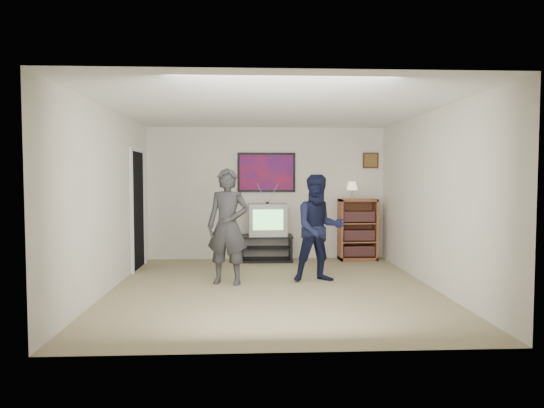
{
  "coord_description": "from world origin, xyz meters",
  "views": [
    {
      "loc": [
        -0.34,
        -6.72,
        1.56
      ],
      "look_at": [
        0.02,
        0.68,
        1.15
      ],
      "focal_mm": 32.0,
      "sensor_mm": 36.0,
      "label": 1
    }
  ],
  "objects": [
    {
      "name": "controller_left",
      "position": [
        -0.6,
        0.55,
        1.25
      ],
      "size": [
        0.06,
        0.13,
        0.04
      ],
      "primitive_type": "cube",
      "rotation": [
        0.0,
        0.0,
        -0.18
      ],
      "color": "white",
      "rests_on": "person_tall"
    },
    {
      "name": "media_stand",
      "position": [
        -0.01,
        2.23,
        0.24
      ],
      "size": [
        0.97,
        0.54,
        0.48
      ],
      "rotation": [
        0.0,
        0.0,
        -0.01
      ],
      "color": "black",
      "rests_on": "room_shell"
    },
    {
      "name": "small_picture",
      "position": [
        2.0,
        2.48,
        1.88
      ],
      "size": [
        0.3,
        0.03,
        0.3
      ],
      "primitive_type": "cube",
      "color": "#472816",
      "rests_on": "room_shell"
    },
    {
      "name": "poster",
      "position": [
        0.0,
        2.48,
        1.65
      ],
      "size": [
        1.1,
        0.03,
        0.75
      ],
      "primitive_type": "cube",
      "color": "black",
      "rests_on": "room_shell"
    },
    {
      "name": "bookshelf",
      "position": [
        1.72,
        2.28,
        0.57
      ],
      "size": [
        0.7,
        0.4,
        1.15
      ],
      "primitive_type": null,
      "color": "brown",
      "rests_on": "room_shell"
    },
    {
      "name": "table_lamp",
      "position": [
        1.59,
        2.24,
        1.31
      ],
      "size": [
        0.21,
        0.21,
        0.33
      ],
      "primitive_type": null,
      "color": "#FBDFBE",
      "rests_on": "bookshelf"
    },
    {
      "name": "crt_television",
      "position": [
        0.01,
        2.23,
        0.78
      ],
      "size": [
        0.71,
        0.6,
        0.59
      ],
      "primitive_type": null,
      "rotation": [
        0.0,
        0.0,
        0.02
      ],
      "color": "#A4A5A0",
      "rests_on": "media_stand"
    },
    {
      "name": "person_short",
      "position": [
        0.71,
        0.43,
        0.8
      ],
      "size": [
        0.84,
        0.69,
        1.6
      ],
      "primitive_type": "imported",
      "rotation": [
        0.0,
        0.0,
        0.11
      ],
      "color": "black",
      "rests_on": "room_shell"
    },
    {
      "name": "air_vent",
      "position": [
        -0.55,
        2.48,
        1.95
      ],
      "size": [
        0.28,
        0.02,
        0.14
      ],
      "primitive_type": "cube",
      "color": "white",
      "rests_on": "room_shell"
    },
    {
      "name": "controller_right",
      "position": [
        0.66,
        0.65,
        1.05
      ],
      "size": [
        0.09,
        0.13,
        0.04
      ],
      "primitive_type": "cube",
      "rotation": [
        0.0,
        0.0,
        0.42
      ],
      "color": "white",
      "rests_on": "person_short"
    },
    {
      "name": "doorway",
      "position": [
        -2.23,
        1.6,
        1.0
      ],
      "size": [
        0.03,
        0.85,
        2.0
      ],
      "primitive_type": "cube",
      "color": "black",
      "rests_on": "room_shell"
    },
    {
      "name": "room_shell",
      "position": [
        0.0,
        0.35,
        1.25
      ],
      "size": [
        4.51,
        5.0,
        2.51
      ],
      "color": "#8A7C58",
      "rests_on": "ground"
    },
    {
      "name": "person_tall",
      "position": [
        -0.64,
        0.32,
        0.84
      ],
      "size": [
        0.7,
        0.55,
        1.69
      ],
      "primitive_type": "imported",
      "rotation": [
        0.0,
        0.0,
        -0.26
      ],
      "color": "#2E2E30",
      "rests_on": "room_shell"
    }
  ]
}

